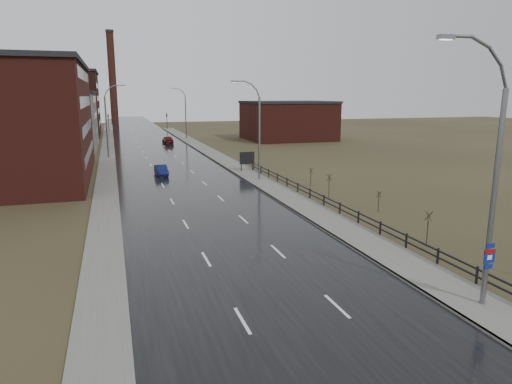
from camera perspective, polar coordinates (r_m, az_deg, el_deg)
ground at (r=18.27m, az=9.38°, el=-20.29°), size 320.00×320.00×0.00m
road at (r=74.67m, az=-11.79°, el=4.28°), size 14.00×300.00×0.06m
sidewalk_right at (r=52.09m, az=0.55°, el=1.34°), size 3.20×180.00×0.18m
curb_right at (r=51.65m, az=-1.06°, el=1.25°), size 0.16×180.00×0.18m
sidewalk_left at (r=74.32m, az=-18.10°, el=3.93°), size 2.40×260.00×0.12m
warehouse_mid at (r=92.42m, az=-24.39°, el=8.17°), size 16.32×20.40×10.50m
warehouse_far at (r=122.72m, az=-25.24°, el=9.96°), size 26.52×24.48×15.50m
building_right at (r=102.93m, az=4.00°, el=8.92°), size 18.36×16.32×8.50m
smokestack at (r=163.79m, az=-17.51°, el=13.48°), size 2.70×2.70×30.70m
streetlight_main at (r=22.49m, az=27.20°, el=1.31°), size 3.91×0.29×12.11m
streetlight_right_mid at (r=52.26m, az=0.11°, el=7.74°), size 3.36×0.28×11.35m
streetlight_left at (r=75.79m, az=-17.99°, el=8.48°), size 3.36×0.28×11.35m
streetlight_right_far at (r=104.94m, az=-8.96°, el=9.73°), size 3.36×0.28×11.35m
guardrail at (r=37.58m, az=10.94°, el=-2.09°), size 0.10×53.05×1.10m
shrub_c at (r=31.85m, az=20.67°, el=-4.17°), size 0.57×0.60×2.40m
shrub_d at (r=39.88m, az=15.09°, el=-1.08°), size 0.44×0.47×1.85m
shrub_e at (r=44.15m, az=9.12°, el=0.83°), size 0.57×0.60×2.41m
shrub_f at (r=49.94m, az=6.87°, el=1.95°), size 0.49×0.51×2.05m
billboard at (r=58.69m, az=-1.14°, el=4.19°), size 1.98×0.17×2.63m
traffic_light_left at (r=133.78m, az=-18.02°, el=9.22°), size 0.58×2.73×5.30m
traffic_light_right at (r=134.65m, az=-11.11°, el=9.59°), size 0.58×2.73×5.30m
car_near at (r=57.34m, az=-11.77°, el=2.63°), size 1.46×3.94×1.29m
car_far at (r=95.22m, az=-10.96°, el=6.40°), size 2.01×4.77×1.61m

